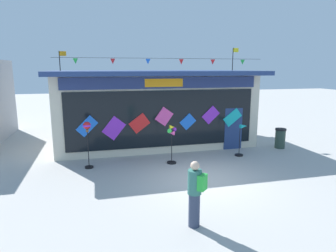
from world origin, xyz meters
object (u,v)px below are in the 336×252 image
object	(u,v)px
wind_spinner_left	(172,139)
wind_spinner_center_left	(242,138)
trash_bin	(280,138)
kite_shop_building	(153,106)
person_near_camera	(195,193)
wind_spinner_far_left	(87,134)

from	to	relation	value
wind_spinner_left	wind_spinner_center_left	size ratio (longest dim) A/B	1.13
trash_bin	kite_shop_building	bearing A→B (deg)	153.37
trash_bin	wind_spinner_center_left	bearing A→B (deg)	-164.10
kite_shop_building	trash_bin	size ratio (longest dim) A/B	10.17
kite_shop_building	person_near_camera	size ratio (longest dim) A/B	5.90
kite_shop_building	trash_bin	bearing A→B (deg)	-26.63
kite_shop_building	person_near_camera	xyz separation A→B (m)	(-0.74, -8.80, -1.00)
wind_spinner_far_left	wind_spinner_left	bearing A→B (deg)	-4.69
kite_shop_building	wind_spinner_far_left	xyz separation A→B (m)	(-3.32, -3.64, -0.51)
wind_spinner_left	person_near_camera	distance (m)	4.94
wind_spinner_center_left	trash_bin	distance (m)	2.60
person_near_camera	trash_bin	world-z (taller)	person_near_camera
wind_spinner_far_left	trash_bin	bearing A→B (deg)	4.76
kite_shop_building	person_near_camera	bearing A→B (deg)	-94.80
wind_spinner_left	wind_spinner_center_left	bearing A→B (deg)	5.55
kite_shop_building	wind_spinner_center_left	world-z (taller)	kite_shop_building
wind_spinner_far_left	wind_spinner_center_left	bearing A→B (deg)	0.43
wind_spinner_left	person_near_camera	world-z (taller)	person_near_camera
wind_spinner_far_left	wind_spinner_left	xyz separation A→B (m)	(3.30, -0.27, -0.32)
wind_spinner_far_left	wind_spinner_center_left	size ratio (longest dim) A/B	1.29
kite_shop_building	trash_bin	distance (m)	6.59
wind_spinner_center_left	person_near_camera	size ratio (longest dim) A/B	0.85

